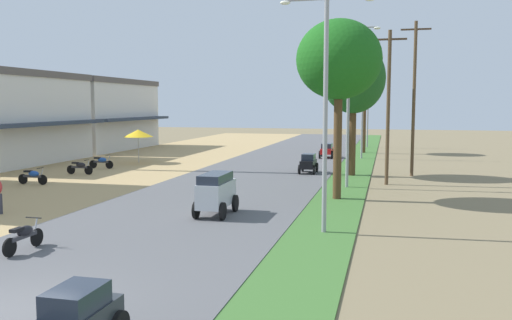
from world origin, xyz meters
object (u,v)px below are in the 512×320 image
Objects in this scene: parked_motorbike_fourth at (33,176)px; parked_motorbike_sixth at (102,161)px; median_tree_nearest at (339,60)px; vendor_umbrella at (138,133)px; utility_pole_far at (388,105)px; car_hatchback_black at (308,163)px; median_tree_second at (353,79)px; parked_motorbike_fifth at (80,167)px; streetlamp_near at (326,98)px; motorbike_ahead_second at (24,235)px; car_sedan_red at (327,150)px; car_van_silver at (216,191)px; median_tree_third at (365,74)px; streetlamp_mid at (348,95)px; streetlamp_far at (362,99)px; car_hatchback_charcoal at (76,320)px; streetlamp_farthest at (368,104)px; utility_pole_near at (414,96)px.

parked_motorbike_fourth is 1.00× the size of parked_motorbike_sixth.
median_tree_nearest reaches higher than parked_motorbike_sixth.
vendor_umbrella is at bearing 86.09° from parked_motorbike_fourth.
car_hatchback_black is (-4.88, 3.43, -3.67)m from utility_pole_far.
parked_motorbike_sixth is at bearing -178.01° from median_tree_second.
median_tree_second reaches higher than parked_motorbike_fifth.
median_tree_second reaches higher than streetlamp_near.
car_sedan_red is at bearing 79.58° from motorbike_ahead_second.
car_hatchback_black reaches higher than parked_motorbike_sixth.
car_van_silver reaches higher than parked_motorbike_sixth.
streetlamp_mid is at bearing -89.80° from median_tree_third.
streetlamp_far reaches higher than streetlamp_near.
parked_motorbike_fourth is at bearing -88.62° from parked_motorbike_sixth.
median_tree_nearest is 4.12× the size of car_hatchback_charcoal.
streetlamp_mid is 21.43m from car_hatchback_charcoal.
motorbike_ahead_second is at bearing -101.04° from streetlamp_farthest.
streetlamp_farthest is (0.18, 31.54, -1.98)m from median_tree_nearest.
car_sedan_red is (-2.69, -5.83, -6.48)m from median_tree_third.
streetlamp_farthest reaches higher than parked_motorbike_sixth.
median_tree_second is (0.12, 8.69, -0.43)m from median_tree_nearest.
streetlamp_mid is 0.89× the size of utility_pole_near.
parked_motorbike_fifth is at bearing -163.89° from car_hatchback_black.
streetlamp_far is 4.99m from car_sedan_red.
utility_pole_far is (2.05, 12.29, -0.24)m from streetlamp_near.
parked_motorbike_fourth is 25.80m from streetlamp_far.
car_van_silver is (12.56, -13.14, 0.47)m from parked_motorbike_sixth.
streetlamp_mid reaches higher than car_hatchback_charcoal.
parked_motorbike_fourth is at bearing 156.64° from streetlamp_near.
car_van_silver is (-4.47, -24.60, -3.84)m from streetlamp_far.
median_tree_nearest is at bearing -16.61° from parked_motorbike_fifth.
median_tree_third is at bearing 80.26° from car_hatchback_black.
streetlamp_mid is at bearing -4.26° from parked_motorbike_fifth.
median_tree_third is 0.94× the size of utility_pole_near.
utility_pole_near reaches higher than median_tree_second.
car_hatchback_charcoal is at bearing -51.97° from parked_motorbike_fourth.
utility_pole_far is at bearing -7.76° from parked_motorbike_sixth.
streetlamp_far is at bearing 85.20° from car_hatchback_charcoal.
streetlamp_near is at bearing -49.24° from vendor_umbrella.
car_hatchback_charcoal is 7.76m from motorbike_ahead_second.
parked_motorbike_sixth is at bearing -146.07° from streetlamp_far.
motorbike_ahead_second is (-8.32, -20.14, -5.44)m from median_tree_second.
car_van_silver is 1.07× the size of car_sedan_red.
median_tree_third reaches higher than median_tree_nearest.
utility_pole_near reaches higher than parked_motorbike_fourth.
utility_pole_far is (18.12, -6.34, 2.11)m from vendor_umbrella.
parked_motorbike_sixth is 0.21× the size of streetlamp_far.
utility_pole_far reaches higher than car_van_silver.
median_tree_second is 0.91× the size of median_tree_third.
parked_motorbike_fourth is 22.81m from utility_pole_near.
utility_pole_far is at bearing -35.13° from car_hatchback_black.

